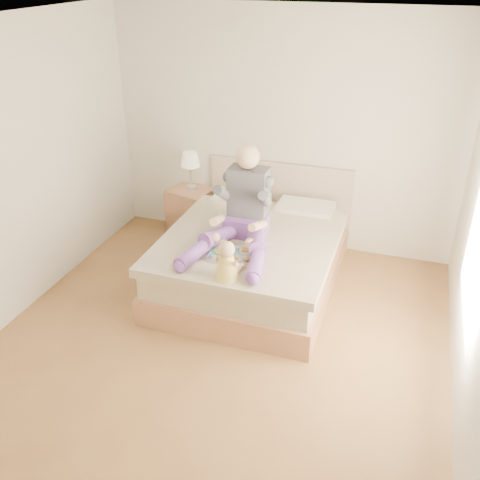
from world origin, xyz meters
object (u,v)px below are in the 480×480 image
(adult, at_px, (242,214))
(tray, at_px, (233,252))
(nightstand, at_px, (191,212))
(bed, at_px, (255,254))
(baby, at_px, (227,263))

(adult, xyz_separation_m, tray, (0.02, -0.32, -0.25))
(nightstand, bearing_deg, tray, -39.44)
(tray, bearing_deg, adult, 84.82)
(nightstand, distance_m, adult, 1.57)
(bed, xyz_separation_m, nightstand, (-1.07, 0.80, -0.02))
(adult, bearing_deg, baby, -82.64)
(tray, xyz_separation_m, baby, (0.08, -0.39, 0.12))
(bed, distance_m, baby, 1.06)
(bed, distance_m, tray, 0.66)
(bed, height_order, nightstand, bed)
(nightstand, bearing_deg, bed, -23.05)
(nightstand, bearing_deg, baby, -44.15)
(tray, bearing_deg, baby, -86.46)
(nightstand, relative_size, tray, 1.21)
(nightstand, height_order, tray, tray)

